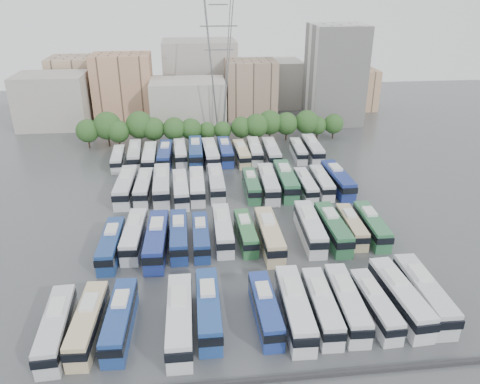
{
  "coord_description": "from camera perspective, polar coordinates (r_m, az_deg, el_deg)",
  "views": [
    {
      "loc": [
        -6.11,
        -67.13,
        36.61
      ],
      "look_at": [
        2.17,
        6.19,
        3.0
      ],
      "focal_mm": 35.0,
      "sensor_mm": 36.0,
      "label": 1
    }
  ],
  "objects": [
    {
      "name": "bus_r0_s12",
      "position": [
        60.53,
        18.9,
        -11.97
      ],
      "size": [
        3.42,
        12.86,
        4.0
      ],
      "rotation": [
        0.0,
        0.0,
        0.05
      ],
      "color": "silver",
      "rests_on": "ground"
    },
    {
      "name": "bus_r2_s8",
      "position": [
        87.09,
        1.4,
        0.87
      ],
      "size": [
        2.63,
        11.25,
        3.52
      ],
      "rotation": [
        0.0,
        0.0,
        -0.02
      ],
      "color": "#2D6941",
      "rests_on": "ground"
    },
    {
      "name": "bus_r0_s11",
      "position": [
        58.85,
        16.12,
        -13.02
      ],
      "size": [
        2.83,
        11.19,
        3.48
      ],
      "rotation": [
        0.0,
        0.0,
        0.04
      ],
      "color": "silver",
      "rests_on": "ground"
    },
    {
      "name": "bus_r3_s12",
      "position": [
        105.97,
        7.13,
        5.05
      ],
      "size": [
        2.92,
        11.02,
        3.43
      ],
      "rotation": [
        0.0,
        0.0,
        -0.05
      ],
      "color": "silver",
      "rests_on": "ground"
    },
    {
      "name": "bus_r2_s5",
      "position": [
        86.82,
        -5.24,
        0.79
      ],
      "size": [
        2.7,
        12.15,
        3.81
      ],
      "rotation": [
        0.0,
        0.0,
        -0.0
      ],
      "color": "silver",
      "rests_on": "ground"
    },
    {
      "name": "bus_r2_s12",
      "position": [
        89.63,
        9.93,
        1.2
      ],
      "size": [
        2.77,
        11.34,
        3.54
      ],
      "rotation": [
        0.0,
        0.0,
        -0.03
      ],
      "color": "silver",
      "rests_on": "ground"
    },
    {
      "name": "bus_r1_s7",
      "position": [
        71.27,
        0.7,
        -4.88
      ],
      "size": [
        2.71,
        10.86,
        3.38
      ],
      "rotation": [
        0.0,
        0.0,
        0.03
      ],
      "color": "#30713E",
      "rests_on": "ground"
    },
    {
      "name": "bus_r0_s9",
      "position": [
        57.08,
        9.9,
        -13.5
      ],
      "size": [
        2.93,
        11.89,
        3.71
      ],
      "rotation": [
        0.0,
        0.0,
        -0.03
      ],
      "color": "silver",
      "rests_on": "ground"
    },
    {
      "name": "bus_r3_s13",
      "position": [
        106.7,
        8.85,
        5.24
      ],
      "size": [
        3.2,
        12.74,
        3.97
      ],
      "rotation": [
        0.0,
        0.0,
        -0.03
      ],
      "color": "silver",
      "rests_on": "ground"
    },
    {
      "name": "bus_r3_s1",
      "position": [
        104.78,
        -12.7,
        4.51
      ],
      "size": [
        3.21,
        12.28,
        3.82
      ],
      "rotation": [
        0.0,
        0.0,
        0.05
      ],
      "color": "silver",
      "rests_on": "ground"
    },
    {
      "name": "bus_r1_s10",
      "position": [
        72.62,
        8.51,
        -4.29
      ],
      "size": [
        3.31,
        12.95,
        4.03
      ],
      "rotation": [
        0.0,
        0.0,
        -0.04
      ],
      "color": "silver",
      "rests_on": "ground"
    },
    {
      "name": "apartment_tower",
      "position": [
        133.5,
        11.49,
        13.83
      ],
      "size": [
        14.0,
        14.0,
        26.0
      ],
      "primitive_type": "cube",
      "color": "silver",
      "rests_on": "ground"
    },
    {
      "name": "bus_r3_s8",
      "position": [
        103.1,
        0.17,
        4.75
      ],
      "size": [
        2.93,
        11.68,
        3.64
      ],
      "rotation": [
        0.0,
        0.0,
        0.04
      ],
      "color": "beige",
      "rests_on": "ground"
    },
    {
      "name": "bus_r3_s7",
      "position": [
        104.13,
        -1.8,
        5.01
      ],
      "size": [
        2.84,
        12.38,
        3.87
      ],
      "rotation": [
        0.0,
        0.0,
        0.01
      ],
      "color": "navy",
      "rests_on": "ground"
    },
    {
      "name": "bus_r2_s1",
      "position": [
        88.28,
        -13.74,
        0.7
      ],
      "size": [
        3.35,
        13.35,
        4.16
      ],
      "rotation": [
        0.0,
        0.0,
        -0.03
      ],
      "color": "silver",
      "rests_on": "ground"
    },
    {
      "name": "bus_r3_s4",
      "position": [
        104.36,
        -7.3,
        4.8
      ],
      "size": [
        3.1,
        11.77,
        3.66
      ],
      "rotation": [
        0.0,
        0.0,
        0.05
      ],
      "color": "silver",
      "rests_on": "ground"
    },
    {
      "name": "bus_r0_s10",
      "position": [
        58.08,
        12.82,
        -12.98
      ],
      "size": [
        3.11,
        12.24,
        3.81
      ],
      "rotation": [
        0.0,
        0.0,
        -0.04
      ],
      "color": "silver",
      "rests_on": "ground"
    },
    {
      "name": "bus_r3_s2",
      "position": [
        102.47,
        -10.94,
        4.22
      ],
      "size": [
        2.78,
        12.26,
        3.84
      ],
      "rotation": [
        0.0,
        0.0,
        0.01
      ],
      "color": "white",
      "rests_on": "ground"
    },
    {
      "name": "ground",
      "position": [
        76.71,
        -1.1,
        -4.02
      ],
      "size": [
        220.0,
        220.0,
        0.0
      ],
      "primitive_type": "plane",
      "color": "#424447",
      "rests_on": "ground"
    },
    {
      "name": "bus_r2_s13",
      "position": [
        90.64,
        11.8,
        1.51
      ],
      "size": [
        3.32,
        13.21,
        4.12
      ],
      "rotation": [
        0.0,
        0.0,
        0.04
      ],
      "color": "navy",
      "rests_on": "ground"
    },
    {
      "name": "tree_line",
      "position": [
        114.05,
        -4.29,
        7.98
      ],
      "size": [
        64.88,
        7.79,
        8.41
      ],
      "color": "black",
      "rests_on": "ground"
    },
    {
      "name": "bus_r2_s6",
      "position": [
        87.61,
        -2.92,
        1.14
      ],
      "size": [
        2.82,
        12.56,
        3.93
      ],
      "rotation": [
        0.0,
        0.0,
        -0.01
      ],
      "color": "silver",
      "rests_on": "ground"
    },
    {
      "name": "bus_r0_s13",
      "position": [
        62.07,
        21.49,
        -11.38
      ],
      "size": [
        3.05,
        12.99,
        4.06
      ],
      "rotation": [
        0.0,
        0.0,
        -0.02
      ],
      "color": "silver",
      "rests_on": "ground"
    },
    {
      "name": "bus_r0_s7",
      "position": [
        56.1,
        3.11,
        -13.98
      ],
      "size": [
        2.68,
        11.4,
        3.56
      ],
      "rotation": [
        0.0,
        0.0,
        0.02
      ],
      "color": "navy",
      "rests_on": "ground"
    },
    {
      "name": "city_buildings",
      "position": [
        141.94,
        -7.03,
        12.63
      ],
      "size": [
        102.0,
        35.0,
        20.0
      ],
      "color": "#9E998E",
      "rests_on": "ground"
    },
    {
      "name": "bus_r0_s8",
      "position": [
        56.17,
        6.66,
        -13.77
      ],
      "size": [
        3.19,
        12.92,
        4.03
      ],
      "rotation": [
        0.0,
        0.0,
        -0.03
      ],
      "color": "silver",
      "rests_on": "ground"
    },
    {
      "name": "bus_r1_s5",
      "position": [
        70.36,
        -4.79,
        -5.36
      ],
      "size": [
        2.42,
        11.03,
        3.46
      ],
      "rotation": [
        0.0,
        0.0,
        0.0
      ],
      "color": "navy",
      "rests_on": "ground"
    },
    {
      "name": "bus_r2_s3",
      "position": [
        87.41,
        -9.5,
        0.88
      ],
      "size": [
        3.28,
        13.68,
        4.27
      ],
      "rotation": [
        0.0,
        0.0,
        0.02
      ],
      "color": "silver",
      "rests_on": "ground"
    },
    {
      "name": "bus_r2_s10",
      "position": [
        88.69,
        5.6,
        1.46
      ],
      "size": [
        3.31,
        13.62,
        4.25
      ],
      "rotation": [
        0.0,
        0.0,
        -0.03
      ],
      "color": "#2F6F47",
      "rests_on": "ground"
    },
    {
      "name": "bus_r3_s6",
      "position": [
        102.42,
        -3.62,
        4.7
      ],
      "size": [
        3.4,
        13.24,
        4.12
      ],
      "rotation": [
        0.0,
        0.0,
        0.04
      ],
      "color": "silver",
      "rests_on": "ground"
    },
    {
      "name": "bus_r2_s9",
      "position": [
        87.34,
        3.48,
        1.09
      ],
      "size": [
        3.29,
        13.04,
        4.06
      ],
      "rotation": [
        0.0,
        0.0,
        -0.04
      ],
      "color": "silver",
      "rests_on": "ground"
    },
    {
      "name": "bus_r1_s2",
      "position": [
        71.79,
        -12.78,
        -5.13
      ],
      "size": [
        3.24,
        12.23,
        3.8
      ],
      "rotation": [
        0.0,
        0.0,
        -0.05
      ],
      "color": "silver",
      "rests_on": "ground"
    },
    {
      "name": "bus_r1_s11",
      "position": [
        73.21,
        11.22,
        -4.31
      ],
      "size": [
        2.87,
        12.53,
        3.92
      ],
      "rotation": [
        0.0,
        0.0,
        0.01
      ],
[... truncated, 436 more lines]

